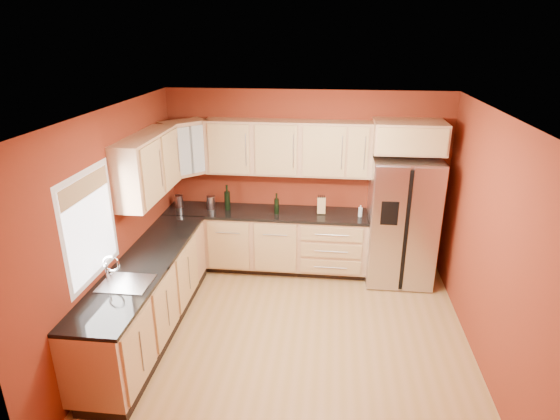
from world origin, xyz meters
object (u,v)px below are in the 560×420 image
(refrigerator, at_px, (401,221))
(knife_block, at_px, (321,206))
(wine_bottle_a, at_px, (227,197))
(canister_left, at_px, (179,201))
(soap_dispenser, at_px, (360,211))

(refrigerator, distance_m, knife_block, 1.12)
(wine_bottle_a, bearing_deg, refrigerator, -1.87)
(canister_left, height_order, wine_bottle_a, wine_bottle_a)
(canister_left, relative_size, knife_block, 0.81)
(refrigerator, xyz_separation_m, soap_dispenser, (-0.57, 0.02, 0.11))
(canister_left, bearing_deg, wine_bottle_a, -0.90)
(wine_bottle_a, relative_size, soap_dispenser, 2.23)
(knife_block, distance_m, soap_dispenser, 0.55)
(wine_bottle_a, bearing_deg, soap_dispenser, -1.85)
(knife_block, bearing_deg, canister_left, 177.79)
(refrigerator, xyz_separation_m, canister_left, (-3.19, 0.09, 0.12))
(wine_bottle_a, height_order, knife_block, wine_bottle_a)
(wine_bottle_a, relative_size, knife_block, 1.65)
(wine_bottle_a, distance_m, soap_dispenser, 1.90)
(canister_left, bearing_deg, refrigerator, -1.65)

